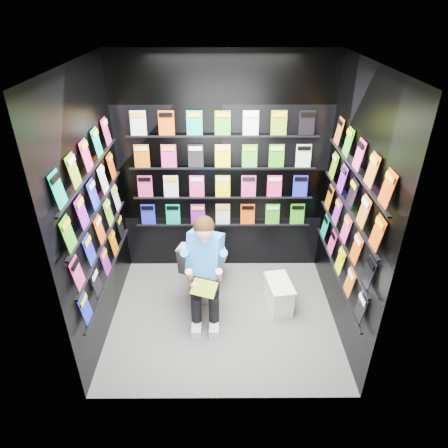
{
  "coord_description": "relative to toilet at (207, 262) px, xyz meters",
  "views": [
    {
      "loc": [
        -0.01,
        -3.25,
        3.07
      ],
      "look_at": [
        0.01,
        0.15,
        1.09
      ],
      "focal_mm": 32.0,
      "sensor_mm": 36.0,
      "label": 1
    }
  ],
  "objects": [
    {
      "name": "comics_back",
      "position": [
        0.19,
        0.45,
        0.94
      ],
      "size": [
        2.1,
        0.06,
        1.37
      ],
      "primitive_type": null,
      "color": "#D54B0B",
      "rests_on": "wall_back"
    },
    {
      "name": "reader",
      "position": [
        0.0,
        -0.38,
        0.37
      ],
      "size": [
        0.68,
        0.81,
        1.27
      ],
      "primitive_type": null,
      "rotation": [
        0.0,
        0.0,
        -0.35
      ],
      "color": "#2E80DC",
      "rests_on": "toilet"
    },
    {
      "name": "wall_left",
      "position": [
        -1.01,
        -0.52,
        0.93
      ],
      "size": [
        0.04,
        2.0,
        2.6
      ],
      "primitive_type": "cube",
      "color": "black",
      "rests_on": "floor"
    },
    {
      "name": "longbox",
      "position": [
        0.8,
        -0.34,
        -0.21
      ],
      "size": [
        0.29,
        0.45,
        0.31
      ],
      "primitive_type": "cube",
      "rotation": [
        0.0,
        0.0,
        0.17
      ],
      "color": "white",
      "rests_on": "floor"
    },
    {
      "name": "comics_right",
      "position": [
        1.36,
        -0.52,
        0.94
      ],
      "size": [
        0.06,
        1.7,
        1.37
      ],
      "primitive_type": null,
      "color": "#D54B0B",
      "rests_on": "wall_right"
    },
    {
      "name": "longbox_lid",
      "position": [
        0.8,
        -0.34,
        -0.04
      ],
      "size": [
        0.32,
        0.47,
        0.03
      ],
      "primitive_type": "cube",
      "rotation": [
        0.0,
        0.0,
        0.17
      ],
      "color": "white",
      "rests_on": "longbox"
    },
    {
      "name": "held_comic",
      "position": [
        0.0,
        -0.73,
        0.21
      ],
      "size": [
        0.28,
        0.22,
        0.1
      ],
      "primitive_type": "cube",
      "rotation": [
        -0.96,
        0.0,
        -0.35
      ],
      "color": "green",
      "rests_on": "reader"
    },
    {
      "name": "wall_right",
      "position": [
        1.39,
        -0.52,
        0.93
      ],
      "size": [
        0.04,
        2.0,
        2.6
      ],
      "primitive_type": "cube",
      "color": "black",
      "rests_on": "floor"
    },
    {
      "name": "comics_left",
      "position": [
        -0.98,
        -0.52,
        0.94
      ],
      "size": [
        0.06,
        1.7,
        1.37
      ],
      "primitive_type": null,
      "color": "#D54B0B",
      "rests_on": "wall_left"
    },
    {
      "name": "floor",
      "position": [
        0.19,
        -0.52,
        -0.37
      ],
      "size": [
        2.4,
        2.4,
        0.0
      ],
      "primitive_type": "plane",
      "color": "slate",
      "rests_on": "ground"
    },
    {
      "name": "wall_front",
      "position": [
        0.19,
        -1.52,
        0.93
      ],
      "size": [
        2.4,
        0.04,
        2.6
      ],
      "primitive_type": "cube",
      "color": "black",
      "rests_on": "floor"
    },
    {
      "name": "toilet",
      "position": [
        0.0,
        0.0,
        0.0
      ],
      "size": [
        0.65,
        0.85,
        0.73
      ],
      "primitive_type": "imported",
      "rotation": [
        0.0,
        0.0,
        2.8
      ],
      "color": "white",
      "rests_on": "floor"
    },
    {
      "name": "wall_back",
      "position": [
        0.19,
        0.48,
        0.93
      ],
      "size": [
        2.4,
        0.04,
        2.6
      ],
      "primitive_type": "cube",
      "color": "black",
      "rests_on": "floor"
    },
    {
      "name": "ceiling",
      "position": [
        0.19,
        -0.52,
        2.23
      ],
      "size": [
        2.4,
        2.4,
        0.0
      ],
      "primitive_type": "plane",
      "color": "white",
      "rests_on": "floor"
    }
  ]
}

